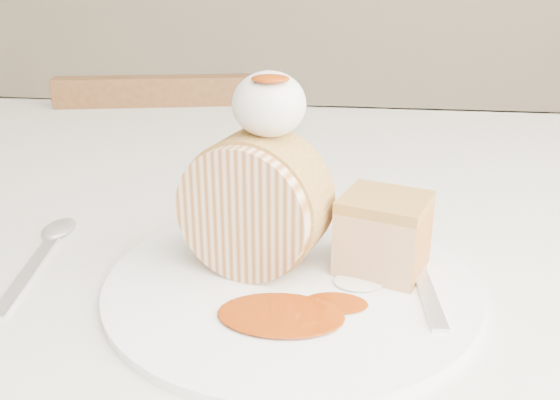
# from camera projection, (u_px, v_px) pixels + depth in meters

# --- Properties ---
(table) EXTENTS (1.40, 0.90, 0.75)m
(table) POSITION_uv_depth(u_px,v_px,m) (279.00, 287.00, 0.67)
(table) COLOR beige
(table) RESTS_ON ground
(chair_far) EXTENTS (0.44, 0.44, 0.80)m
(chair_far) POSITION_uv_depth(u_px,v_px,m) (184.00, 238.00, 1.25)
(chair_far) COLOR brown
(chair_far) RESTS_ON ground
(plate) EXTENTS (0.37, 0.37, 0.01)m
(plate) POSITION_uv_depth(u_px,v_px,m) (291.00, 283.00, 0.49)
(plate) COLOR white
(plate) RESTS_ON table
(roulade_slice) EXTENTS (0.12, 0.09, 0.11)m
(roulade_slice) POSITION_uv_depth(u_px,v_px,m) (254.00, 205.00, 0.49)
(roulade_slice) COLOR beige
(roulade_slice) RESTS_ON plate
(cake_chunk) EXTENTS (0.08, 0.08, 0.05)m
(cake_chunk) POSITION_uv_depth(u_px,v_px,m) (383.00, 238.00, 0.50)
(cake_chunk) COLOR #B28943
(cake_chunk) RESTS_ON plate
(whipped_cream) EXTENTS (0.06, 0.06, 0.05)m
(whipped_cream) POSITION_uv_depth(u_px,v_px,m) (269.00, 104.00, 0.47)
(whipped_cream) COLOR white
(whipped_cream) RESTS_ON roulade_slice
(caramel_drizzle) EXTENTS (0.03, 0.02, 0.01)m
(caramel_drizzle) POSITION_uv_depth(u_px,v_px,m) (270.00, 70.00, 0.44)
(caramel_drizzle) COLOR #8A2D05
(caramel_drizzle) RESTS_ON whipped_cream
(caramel_pool) EXTENTS (0.11, 0.09, 0.00)m
(caramel_pool) POSITION_uv_depth(u_px,v_px,m) (281.00, 315.00, 0.44)
(caramel_pool) COLOR #8A2D05
(caramel_pool) RESTS_ON plate
(fork) EXTENTS (0.04, 0.17, 0.00)m
(fork) POSITION_uv_depth(u_px,v_px,m) (424.00, 285.00, 0.48)
(fork) COLOR silver
(fork) RESTS_ON plate
(spoon) EXTENTS (0.05, 0.16, 0.00)m
(spoon) POSITION_uv_depth(u_px,v_px,m) (28.00, 274.00, 0.51)
(spoon) COLOR silver
(spoon) RESTS_ON table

